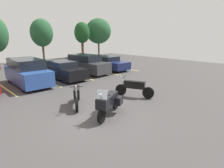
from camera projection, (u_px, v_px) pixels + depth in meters
ground at (100, 117)px, 8.35m from camera, size 44.00×44.00×0.10m
motorcycle_touring at (109, 102)px, 8.13m from camera, size 2.14×1.26×1.42m
motorcycle_second at (134, 87)px, 10.78m from camera, size 1.07×2.19×1.33m
motorcycle_third at (77, 95)px, 9.32m from camera, size 1.33×1.83×1.32m
parking_stripes at (5, 88)px, 12.68m from camera, size 23.69×5.09×0.01m
car_blue at (27, 72)px, 13.38m from camera, size 2.12×4.96×1.92m
car_black at (63, 70)px, 15.43m from camera, size 1.90×4.85×1.48m
car_charcoal at (87, 64)px, 17.50m from camera, size 2.15×4.71×1.78m
car_navy at (108, 63)px, 19.54m from camera, size 2.10×4.87×1.42m
tree_center at (82, 33)px, 28.84m from camera, size 2.41×2.41×5.61m
tree_center_right at (98, 31)px, 31.92m from camera, size 4.40×4.40×6.46m
tree_center_left at (42, 33)px, 23.98m from camera, size 2.89×2.89×5.68m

